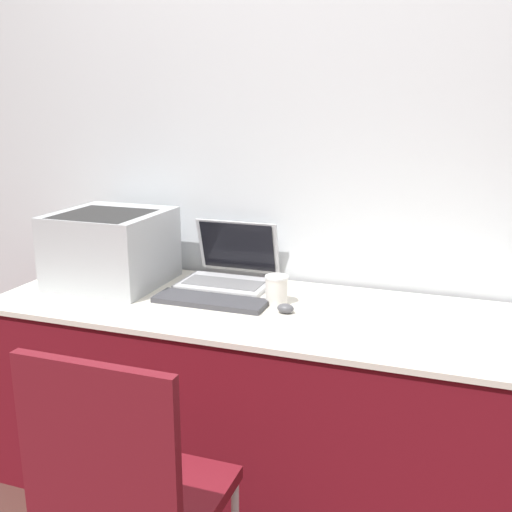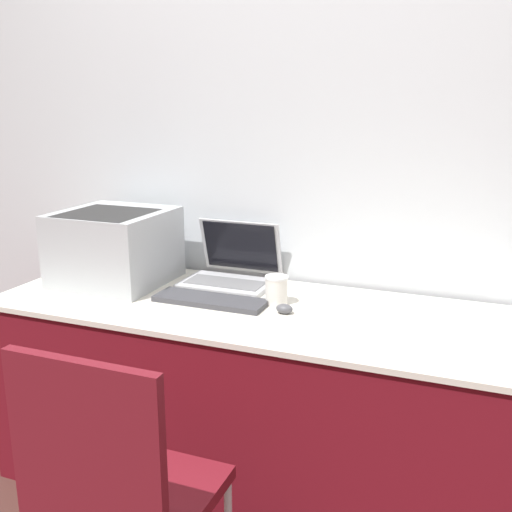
{
  "view_description": "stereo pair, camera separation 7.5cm",
  "coord_description": "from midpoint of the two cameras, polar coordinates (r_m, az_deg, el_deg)",
  "views": [
    {
      "loc": [
        0.62,
        -1.61,
        1.47
      ],
      "look_at": [
        -0.08,
        0.38,
        0.92
      ],
      "focal_mm": 42.0,
      "sensor_mm": 36.0,
      "label": 1
    },
    {
      "loc": [
        0.7,
        -1.58,
        1.47
      ],
      "look_at": [
        -0.08,
        0.38,
        0.92
      ],
      "focal_mm": 42.0,
      "sensor_mm": 36.0,
      "label": 2
    }
  ],
  "objects": [
    {
      "name": "wall_back",
      "position": [
        2.43,
        3.87,
        10.62
      ],
      "size": [
        8.0,
        0.05,
        2.6
      ],
      "color": "silver",
      "rests_on": "ground_plane"
    },
    {
      "name": "table",
      "position": [
        2.32,
        0.68,
        -13.63
      ],
      "size": [
        2.1,
        0.7,
        0.74
      ],
      "color": "maroon",
      "rests_on": "ground_plane"
    },
    {
      "name": "printer",
      "position": [
        2.5,
        -14.49,
        0.98
      ],
      "size": [
        0.41,
        0.42,
        0.3
      ],
      "color": "#B2B7BC",
      "rests_on": "table"
    },
    {
      "name": "laptop_left",
      "position": [
        2.46,
        -3.43,
        -1.35
      ],
      "size": [
        0.36,
        0.31,
        0.25
      ],
      "color": "#B7B7BC",
      "rests_on": "table"
    },
    {
      "name": "external_keyboard",
      "position": [
        2.23,
        -5.35,
        -4.28
      ],
      "size": [
        0.42,
        0.14,
        0.02
      ],
      "color": "#3D3D42",
      "rests_on": "table"
    },
    {
      "name": "coffee_cup",
      "position": [
        2.2,
        0.99,
        -3.24
      ],
      "size": [
        0.09,
        0.09,
        0.11
      ],
      "color": "white",
      "rests_on": "table"
    },
    {
      "name": "mouse",
      "position": [
        2.12,
        1.81,
        -5.02
      ],
      "size": [
        0.06,
        0.04,
        0.03
      ],
      "color": "#4C4C51",
      "rests_on": "table"
    },
    {
      "name": "chair",
      "position": [
        1.68,
        -13.64,
        -20.59
      ],
      "size": [
        0.42,
        0.41,
        0.9
      ],
      "color": "maroon",
      "rests_on": "ground_plane"
    }
  ]
}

